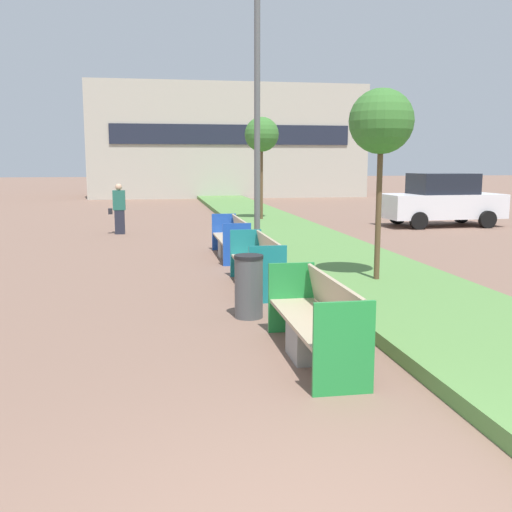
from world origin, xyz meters
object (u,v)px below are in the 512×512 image
bench_blue_frame (232,241)px  street_lamp_post (257,81)px  sapling_tree_far (262,135)px  parked_car_distant (442,200)px  bench_green_frame (316,327)px  pedestrian_walking (119,209)px  bench_teal_frame (258,268)px  sapling_tree_near (381,123)px  litter_bin (249,286)px

bench_blue_frame → street_lamp_post: (0.61, -0.06, 3.71)m
sapling_tree_far → parked_car_distant: size_ratio=0.90×
bench_green_frame → pedestrian_walking: 13.12m
bench_teal_frame → pedestrian_walking: pedestrian_walking is taller
sapling_tree_far → sapling_tree_near: bearing=-90.0°
street_lamp_post → sapling_tree_near: size_ratio=2.11×
bench_blue_frame → pedestrian_walking: (-2.89, 5.21, 0.42)m
sapling_tree_far → parked_car_distant: 6.83m
street_lamp_post → pedestrian_walking: 7.13m
sapling_tree_near → bench_green_frame: bearing=-120.6°
litter_bin → sapling_tree_far: bearing=78.9°
bench_teal_frame → street_lamp_post: street_lamp_post is taller
bench_green_frame → sapling_tree_near: sapling_tree_near is taller
bench_green_frame → sapling_tree_near: size_ratio=0.65×
bench_green_frame → sapling_tree_near: (2.10, 3.56, 2.55)m
bench_blue_frame → pedestrian_walking: 5.97m
bench_teal_frame → bench_green_frame: bearing=-90.0°
bench_teal_frame → litter_bin: size_ratio=2.54×
litter_bin → sapling_tree_far: sapling_tree_far is taller
bench_teal_frame → litter_bin: (-0.48, -1.99, 0.09)m
bench_teal_frame → sapling_tree_far: size_ratio=0.61×
sapling_tree_far → parked_car_distant: sapling_tree_far is taller
bench_teal_frame → parked_car_distant: (8.25, 9.33, 0.54)m
bench_blue_frame → sapling_tree_near: sapling_tree_near is taller
bench_green_frame → sapling_tree_far: 15.56m
bench_teal_frame → sapling_tree_far: (2.10, 11.20, 2.84)m
street_lamp_post → parked_car_distant: street_lamp_post is taller
street_lamp_post → sapling_tree_far: street_lamp_post is taller
bench_teal_frame → bench_blue_frame: (0.00, 3.63, 0.00)m
street_lamp_post → sapling_tree_near: 4.39m
bench_blue_frame → sapling_tree_near: (2.10, -4.02, 2.55)m
pedestrian_walking → bench_blue_frame: bearing=-61.0°
sapling_tree_far → litter_bin: bearing=-101.1°
bench_green_frame → bench_blue_frame: same height
pedestrian_walking → litter_bin: bearing=-77.5°
bench_green_frame → parked_car_distant: bearing=58.1°
bench_green_frame → parked_car_distant: parked_car_distant is taller
sapling_tree_near → parked_car_distant: bearing=57.7°
bench_green_frame → bench_blue_frame: 7.58m
parked_car_distant → litter_bin: bearing=-130.0°
bench_blue_frame → litter_bin: bearing=-94.9°
sapling_tree_near → street_lamp_post: bearing=110.6°
bench_teal_frame → pedestrian_walking: 9.31m
bench_blue_frame → parked_car_distant: bearing=34.6°
bench_green_frame → litter_bin: (-0.48, 1.96, 0.09)m
pedestrian_walking → parked_car_distant: (11.14, 0.49, 0.11)m
bench_green_frame → sapling_tree_near: 4.86m
street_lamp_post → pedestrian_walking: street_lamp_post is taller
bench_teal_frame → street_lamp_post: 5.19m
bench_teal_frame → bench_blue_frame: 3.63m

